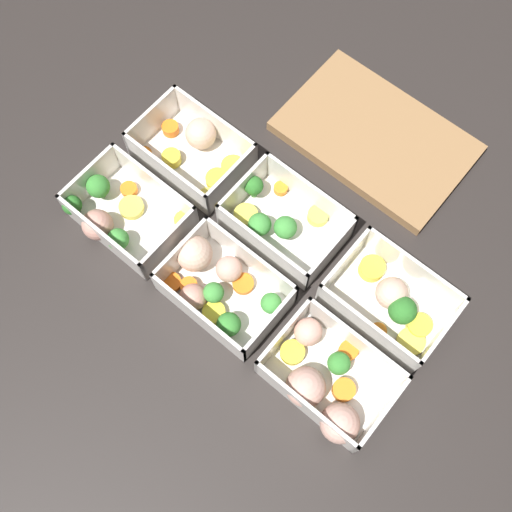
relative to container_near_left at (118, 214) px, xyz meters
name	(u,v)px	position (x,y,z in m)	size (l,w,h in m)	color
ground_plane	(256,261)	(0.19, 0.08, -0.02)	(4.00, 4.00, 0.00)	#282321
container_near_left	(118,214)	(0.00, 0.00, 0.00)	(0.17, 0.14, 0.06)	silver
container_near_center	(216,284)	(0.17, 0.01, 0.00)	(0.18, 0.12, 0.06)	silver
container_near_right	(325,382)	(0.37, 0.00, 0.00)	(0.16, 0.13, 0.06)	silver
container_far_left	(195,150)	(0.01, 0.15, 0.00)	(0.16, 0.11, 0.06)	silver
container_far_center	(280,220)	(0.18, 0.14, 0.00)	(0.16, 0.11, 0.06)	silver
container_far_right	(392,302)	(0.37, 0.14, 0.00)	(0.16, 0.11, 0.06)	silver
cutting_board	(375,138)	(0.20, 0.34, -0.01)	(0.28, 0.18, 0.02)	olive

